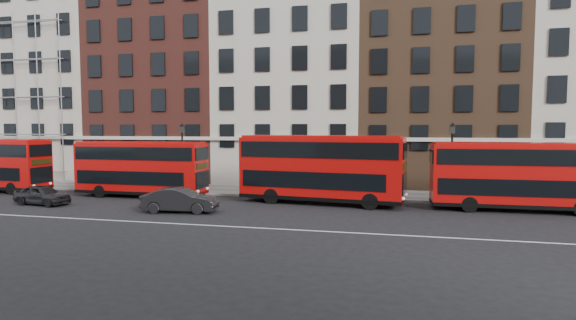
% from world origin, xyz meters
% --- Properties ---
extents(ground, '(120.00, 120.00, 0.00)m').
position_xyz_m(ground, '(0.00, 0.00, 0.00)').
color(ground, black).
rests_on(ground, ground).
extents(pavement, '(80.00, 5.00, 0.15)m').
position_xyz_m(pavement, '(0.00, 10.50, 0.07)').
color(pavement, slate).
rests_on(pavement, ground).
extents(kerb, '(80.00, 0.30, 0.16)m').
position_xyz_m(kerb, '(0.00, 8.00, 0.08)').
color(kerb, gray).
rests_on(kerb, ground).
extents(road_centre_line, '(70.00, 0.12, 0.01)m').
position_xyz_m(road_centre_line, '(0.00, -2.00, 0.01)').
color(road_centre_line, white).
rests_on(road_centre_line, ground).
extents(building_terrace, '(64.00, 11.95, 22.00)m').
position_xyz_m(building_terrace, '(-0.31, 17.88, 10.24)').
color(building_terrace, '#ADA496').
rests_on(building_terrace, ground).
extents(bus_b, '(9.83, 2.57, 4.11)m').
position_xyz_m(bus_b, '(-9.00, 6.04, 2.20)').
color(bus_b, '#AF0A08').
rests_on(bus_b, ground).
extents(bus_c, '(11.20, 3.94, 4.61)m').
position_xyz_m(bus_c, '(4.40, 6.04, 2.47)').
color(bus_c, '#AF0A08').
rests_on(bus_c, ground).
extents(bus_d, '(10.09, 2.56, 4.22)m').
position_xyz_m(bus_d, '(16.51, 6.04, 2.27)').
color(bus_d, '#AF0A08').
rests_on(bus_d, ground).
extents(car_rear, '(4.08, 2.06, 1.33)m').
position_xyz_m(car_rear, '(-13.60, 1.51, 0.67)').
color(car_rear, black).
rests_on(car_rear, ground).
extents(car_front, '(4.69, 2.16, 1.49)m').
position_xyz_m(car_front, '(-3.43, 1.11, 0.74)').
color(car_front, black).
rests_on(car_front, ground).
extents(lamp_post_left, '(0.44, 0.44, 5.33)m').
position_xyz_m(lamp_post_left, '(-7.19, 9.19, 3.08)').
color(lamp_post_left, black).
rests_on(lamp_post_left, pavement).
extents(lamp_post_right, '(0.44, 0.44, 5.33)m').
position_xyz_m(lamp_post_right, '(13.11, 8.90, 3.08)').
color(lamp_post_right, black).
rests_on(lamp_post_right, pavement).
extents(iron_railings, '(6.60, 0.06, 1.00)m').
position_xyz_m(iron_railings, '(0.00, 12.70, 0.65)').
color(iron_railings, black).
rests_on(iron_railings, pavement).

